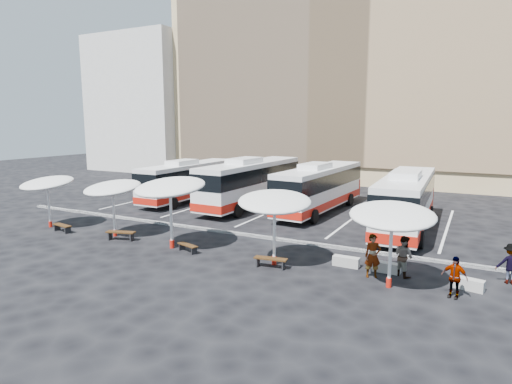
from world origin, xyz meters
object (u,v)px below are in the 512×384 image
at_px(bus_3, 406,199).
at_px(passenger_3, 511,264).
at_px(sunshade_0, 47,183).
at_px(passenger_2, 454,277).
at_px(bus_0, 189,179).
at_px(wood_bench_3, 271,260).
at_px(bus_2, 320,186).
at_px(sunshade_4, 392,216).
at_px(wood_bench_2, 188,246).
at_px(passenger_1, 404,256).
at_px(wood_bench_0, 62,226).
at_px(wood_bench_1, 121,234).
at_px(conc_bench_1, 386,267).
at_px(bus_1, 251,181).
at_px(sunshade_3, 275,202).
at_px(passenger_0, 373,256).
at_px(sunshade_2, 170,187).
at_px(sunshade_1, 113,188).
at_px(conc_bench_2, 468,284).
at_px(conc_bench_0, 346,262).

bearing_deg(bus_3, passenger_3, -56.46).
bearing_deg(sunshade_0, passenger_2, -0.73).
xyz_separation_m(bus_0, wood_bench_3, (13.52, -12.27, -1.43)).
relative_size(bus_2, sunshade_0, 3.54).
relative_size(bus_2, sunshade_4, 2.91).
height_order(sunshade_4, wood_bench_2, sunshade_4).
relative_size(passenger_1, passenger_2, 1.10).
height_order(sunshade_0, wood_bench_0, sunshade_0).
bearing_deg(passenger_2, bus_0, 162.68).
height_order(wood_bench_1, wood_bench_3, wood_bench_1).
xyz_separation_m(bus_2, sunshade_0, (-13.59, -12.51, 0.93)).
distance_m(conc_bench_1, passenger_1, 1.01).
relative_size(bus_1, wood_bench_2, 9.04).
relative_size(sunshade_3, passenger_3, 2.65).
height_order(bus_2, passenger_3, bus_2).
xyz_separation_m(sunshade_3, passenger_0, (4.44, 0.49, -2.05)).
height_order(bus_3, sunshade_4, bus_3).
distance_m(sunshade_2, wood_bench_2, 3.19).
bearing_deg(conc_bench_1, wood_bench_2, -170.24).
distance_m(bus_2, sunshade_3, 12.73).
relative_size(passenger_1, passenger_3, 1.06).
relative_size(sunshade_1, passenger_0, 1.86).
height_order(bus_3, passenger_2, bus_3).
bearing_deg(passenger_3, passenger_0, 9.11).
distance_m(bus_3, passenger_2, 10.63).
height_order(wood_bench_1, passenger_0, passenger_0).
distance_m(bus_0, sunshade_1, 11.96).
bearing_deg(passenger_2, wood_bench_1, -167.84).
bearing_deg(conc_bench_1, passenger_3, 11.93).
xyz_separation_m(sunshade_4, conc_bench_2, (2.85, 1.24, -2.74)).
bearing_deg(passenger_0, sunshade_3, 162.16).
distance_m(wood_bench_3, conc_bench_0, 3.52).
height_order(sunshade_1, wood_bench_0, sunshade_1).
bearing_deg(sunshade_3, wood_bench_3, -84.88).
bearing_deg(conc_bench_2, conc_bench_1, 171.40).
relative_size(conc_bench_1, passenger_3, 0.71).
distance_m(conc_bench_1, passenger_3, 4.91).
height_order(bus_0, wood_bench_3, bus_0).
bearing_deg(wood_bench_0, wood_bench_3, 0.13).
bearing_deg(bus_3, sunshade_4, -86.79).
bearing_deg(bus_1, passenger_1, -37.03).
bearing_deg(bus_1, wood_bench_0, -114.94).
bearing_deg(wood_bench_3, wood_bench_2, 177.76).
bearing_deg(wood_bench_0, bus_3, 29.21).
distance_m(bus_3, sunshade_2, 14.33).
xyz_separation_m(wood_bench_1, wood_bench_3, (9.50, -0.26, -0.03)).
height_order(bus_1, passenger_0, bus_1).
height_order(sunshade_4, passenger_0, sunshade_4).
bearing_deg(bus_1, sunshade_2, -80.09).
distance_m(sunshade_3, sunshade_4, 5.31).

